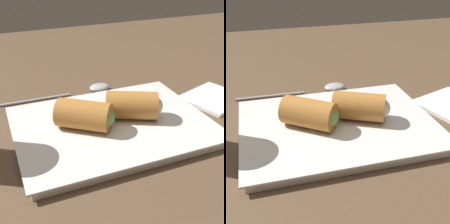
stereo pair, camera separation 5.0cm
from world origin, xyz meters
The scene contains 6 objects.
table_surface centered at (0.00, 0.00, 1.00)cm, with size 180.00×140.00×2.00cm.
serving_plate centered at (3.38, -1.90, 2.76)cm, with size 29.60×22.33×1.50cm.
roll_front_left centered at (-0.48, -1.79, 5.68)cm, with size 9.03×7.40×4.37cm.
roll_front_right centered at (7.49, -1.63, 5.68)cm, with size 8.96×8.24×4.37cm.
spoon centered at (2.22, -16.53, 2.64)cm, with size 20.67×3.23×1.42cm.
napkin centered at (-18.35, -4.71, 2.30)cm, with size 13.21×12.21×0.60cm.
Camera 2 is at (14.50, 38.12, 27.91)cm, focal length 50.00 mm.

